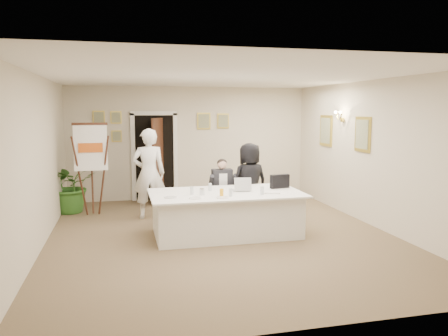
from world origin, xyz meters
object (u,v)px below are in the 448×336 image
(standing_man, at_px, (149,174))
(potted_palm, at_px, (71,184))
(laptop, at_px, (241,183))
(oj_glass, at_px, (222,193))
(steel_jug, at_px, (202,192))
(laptop_bag, at_px, (280,181))
(conference_table, at_px, (226,213))
(paper_stack, at_px, (272,192))
(standing_woman, at_px, (250,182))
(flip_chart, at_px, (92,174))
(seated_man, at_px, (222,190))

(standing_man, relative_size, potted_palm, 1.51)
(laptop, bearing_deg, oj_glass, -130.87)
(laptop, distance_m, steel_jug, 0.80)
(potted_palm, height_order, laptop_bag, potted_palm)
(standing_man, height_order, oj_glass, standing_man)
(conference_table, xyz_separation_m, standing_man, (-1.26, 1.58, 0.54))
(potted_palm, relative_size, laptop, 3.66)
(paper_stack, bearing_deg, potted_palm, 143.25)
(steel_jug, bearing_deg, standing_man, 114.86)
(standing_man, relative_size, paper_stack, 6.90)
(standing_woman, xyz_separation_m, laptop_bag, (0.38, -0.70, 0.11))
(potted_palm, bearing_deg, paper_stack, -36.75)
(conference_table, xyz_separation_m, flip_chart, (-2.42, 2.04, 0.50))
(standing_man, distance_m, potted_palm, 1.89)
(flip_chart, relative_size, standing_man, 1.04)
(seated_man, bearing_deg, paper_stack, -69.07)
(laptop, relative_size, paper_stack, 1.25)
(conference_table, xyz_separation_m, potted_palm, (-2.89, 2.48, 0.22))
(standing_woman, xyz_separation_m, steel_jug, (-1.16, -1.02, 0.04))
(laptop, relative_size, steel_jug, 3.06)
(conference_table, distance_m, standing_woman, 1.19)
(standing_woman, bearing_deg, oj_glass, 43.40)
(standing_woman, height_order, laptop_bag, standing_woman)
(laptop_bag, bearing_deg, laptop, 178.80)
(conference_table, distance_m, oj_glass, 0.58)
(laptop, bearing_deg, standing_man, 142.96)
(laptop_bag, bearing_deg, standing_man, 141.68)
(seated_man, xyz_separation_m, paper_stack, (0.62, -1.24, 0.15))
(seated_man, xyz_separation_m, steel_jug, (-0.62, -1.12, 0.19))
(flip_chart, xyz_separation_m, laptop, (2.72, -1.94, 0.02))
(seated_man, distance_m, flip_chart, 2.80)
(seated_man, distance_m, laptop, 0.93)
(standing_man, relative_size, steel_jug, 16.89)
(laptop_bag, height_order, oj_glass, laptop_bag)
(seated_man, relative_size, steel_jug, 11.61)
(steel_jug, bearing_deg, oj_glass, -32.33)
(standing_woman, bearing_deg, potted_palm, -35.20)
(conference_table, bearing_deg, paper_stack, -18.81)
(standing_woman, height_order, steel_jug, standing_woman)
(standing_woman, distance_m, oj_glass, 1.49)
(standing_woman, bearing_deg, flip_chart, -31.62)
(standing_man, xyz_separation_m, laptop, (1.56, -1.48, -0.02))
(flip_chart, distance_m, oj_glass, 3.27)
(flip_chart, height_order, standing_woman, flip_chart)
(laptop_bag, xyz_separation_m, steel_jug, (-1.54, -0.32, -0.07))
(steel_jug, bearing_deg, laptop, 17.14)
(seated_man, distance_m, paper_stack, 1.39)
(laptop_bag, height_order, paper_stack, laptop_bag)
(steel_jug, bearing_deg, laptop_bag, 11.74)
(conference_table, bearing_deg, seated_man, 80.54)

